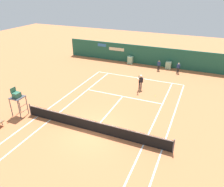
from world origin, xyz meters
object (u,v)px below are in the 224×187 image
at_px(tennis_ball_by_sideline, 78,95).
at_px(ball_kid_left_post, 178,67).
at_px(ball_kid_centre_post, 159,65).
at_px(tennis_ball_mid_court, 155,96).
at_px(tennis_ball_near_service_line, 118,96).
at_px(player_on_baseline, 140,81).
at_px(umpire_chair, 17,97).

bearing_deg(tennis_ball_by_sideline, ball_kid_left_post, 51.22).
distance_m(ball_kid_centre_post, tennis_ball_by_sideline, 11.94).
bearing_deg(tennis_ball_mid_court, ball_kid_left_post, 81.89).
bearing_deg(tennis_ball_near_service_line, ball_kid_left_post, 63.73).
distance_m(player_on_baseline, tennis_ball_mid_court, 2.29).
xyz_separation_m(umpire_chair, ball_kid_left_post, (10.87, 15.68, -0.96)).
bearing_deg(ball_kid_left_post, player_on_baseline, 75.65).
xyz_separation_m(tennis_ball_near_service_line, tennis_ball_by_sideline, (-3.82, -1.22, 0.00)).
xyz_separation_m(umpire_chair, tennis_ball_by_sideline, (2.53, 5.30, -1.70)).
relative_size(ball_kid_centre_post, tennis_ball_mid_court, 19.47).
height_order(ball_kid_left_post, tennis_ball_near_service_line, ball_kid_left_post).
distance_m(umpire_chair, tennis_ball_near_service_line, 9.25).
bearing_deg(ball_kid_centre_post, tennis_ball_near_service_line, 84.12).
bearing_deg(tennis_ball_near_service_line, tennis_ball_mid_court, 24.97).
height_order(ball_kid_left_post, tennis_ball_mid_court, ball_kid_left_post).
height_order(player_on_baseline, tennis_ball_near_service_line, player_on_baseline).
height_order(ball_kid_centre_post, tennis_ball_by_sideline, ball_kid_centre_post).
bearing_deg(tennis_ball_near_service_line, ball_kid_centre_post, 77.33).
relative_size(ball_kid_centre_post, tennis_ball_by_sideline, 19.47).
distance_m(player_on_baseline, tennis_ball_by_sideline, 6.62).
relative_size(player_on_baseline, tennis_ball_near_service_line, 27.18).
bearing_deg(ball_kid_left_post, tennis_ball_mid_court, 91.50).
distance_m(player_on_baseline, ball_kid_left_post, 7.27).
relative_size(tennis_ball_mid_court, tennis_ball_by_sideline, 1.00).
relative_size(umpire_chair, tennis_ball_near_service_line, 37.34).
bearing_deg(ball_kid_centre_post, tennis_ball_mid_court, 107.17).
bearing_deg(tennis_ball_by_sideline, tennis_ball_mid_court, 21.22).
height_order(player_on_baseline, ball_kid_left_post, player_on_baseline).
distance_m(tennis_ball_mid_court, tennis_ball_by_sideline, 7.79).
bearing_deg(umpire_chair, tennis_ball_near_service_line, 135.77).
bearing_deg(player_on_baseline, umpire_chair, 25.37).
bearing_deg(ball_kid_left_post, tennis_ball_near_service_line, 73.34).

